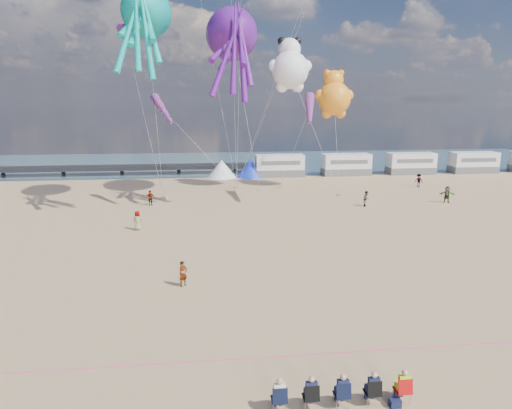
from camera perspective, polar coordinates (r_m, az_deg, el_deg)
name	(u,v)px	position (r m, az deg, el deg)	size (l,w,h in m)	color
ground	(290,303)	(24.55, 4.29, -12.19)	(120.00, 120.00, 0.00)	tan
water	(230,162)	(77.63, -3.26, 5.29)	(120.00, 120.00, 0.00)	#345363
pier	(33,169)	(70.59, -26.10, 4.01)	(60.00, 3.00, 0.50)	black
motorhome_0	(280,166)	(63.29, 2.96, 4.88)	(6.60, 2.50, 3.00)	silver
motorhome_1	(346,164)	(65.51, 11.22, 4.93)	(6.60, 2.50, 3.00)	silver
motorhome_2	(411,163)	(68.97, 18.79, 4.88)	(6.60, 2.50, 3.00)	silver
motorhome_3	(473,162)	(73.51, 25.53, 4.77)	(6.60, 2.50, 3.00)	silver
tent_white	(222,169)	(62.54, -4.32, 4.49)	(4.00, 4.00, 2.40)	white
tent_blue	(251,168)	(62.81, -0.66, 4.56)	(4.00, 4.00, 2.40)	#1933CC
spectator_row	(342,389)	(17.30, 10.65, -21.72)	(6.10, 0.90, 1.30)	black
cooler_navy	(395,403)	(17.94, 16.99, -22.63)	(0.38, 0.28, 0.30)	#12193A
rope_line	(312,354)	(20.23, 7.04, -18.09)	(0.03, 0.03, 34.00)	#F2338C
standing_person	(183,274)	(26.58, -9.10, -8.55)	(0.54, 0.36, 1.49)	tan
beachgoer_0	(138,221)	(38.41, -14.58, -1.96)	(0.58, 0.38, 1.59)	#7F6659
beachgoer_1	(366,199)	(46.71, 13.63, 0.70)	(0.76, 0.49, 1.55)	#7F6659
beachgoer_2	(419,181)	(58.85, 19.66, 2.84)	(0.79, 0.61, 1.62)	#7F6659
beachgoer_3	(150,198)	(47.07, -13.10, 0.81)	(0.99, 0.57, 1.53)	#7F6659
beachgoer_4	(447,195)	(51.00, 22.77, 1.16)	(1.00, 0.42, 1.71)	#7F6659
sandbag_a	(164,198)	(49.93, -11.48, 0.81)	(0.50, 0.35, 0.22)	gray
sandbag_b	(259,190)	(53.01, 0.41, 1.78)	(0.50, 0.35, 0.22)	gray
sandbag_c	(339,195)	(51.33, 10.37, 1.19)	(0.50, 0.35, 0.22)	gray
sandbag_d	(280,187)	(55.19, 3.00, 2.21)	(0.50, 0.35, 0.22)	gray
sandbag_e	(237,188)	(54.53, -2.43, 2.09)	(0.50, 0.35, 0.22)	gray
kite_octopus_teal	(146,12)	(47.09, -13.55, 22.32)	(4.16, 9.71, 11.10)	#0AA59B
kite_octopus_purple	(232,34)	(49.54, -3.06, 20.47)	(4.43, 10.34, 11.81)	#56147F
kite_panda	(290,70)	(52.29, 4.28, 16.42)	(4.97, 4.68, 7.02)	white
kite_teddy_orange	(334,99)	(53.87, 9.74, 12.91)	(4.57, 4.30, 6.45)	orange
windsock_left	(125,36)	(47.36, -16.02, 19.54)	(1.10, 7.18, 7.18)	red
windsock_mid	(310,109)	(45.52, 6.72, 11.78)	(1.00, 5.57, 5.57)	red
windsock_right	(163,110)	(44.77, -11.57, 11.55)	(0.90, 4.85, 4.85)	red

